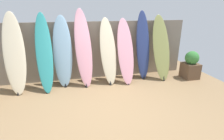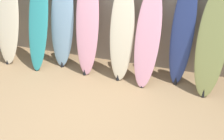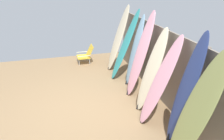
# 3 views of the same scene
# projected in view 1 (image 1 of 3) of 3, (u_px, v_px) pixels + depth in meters

# --- Properties ---
(ground) EXTENTS (7.68, 7.68, 0.00)m
(ground) POSITION_uv_depth(u_px,v_px,m) (108.00, 109.00, 4.00)
(ground) COLOR #8E704C
(fence_back) EXTENTS (6.08, 0.11, 1.80)m
(fence_back) POSITION_uv_depth(u_px,v_px,m) (94.00, 51.00, 5.53)
(fence_back) COLOR gray
(fence_back) RESTS_ON ground
(surfboard_cream_0) EXTENTS (0.60, 0.81, 2.12)m
(surfboard_cream_0) POSITION_uv_depth(u_px,v_px,m) (14.00, 54.00, 4.55)
(surfboard_cream_0) COLOR beige
(surfboard_cream_0) RESTS_ON ground
(surfboard_teal_1) EXTENTS (0.48, 0.91, 2.09)m
(surfboard_teal_1) POSITION_uv_depth(u_px,v_px,m) (44.00, 53.00, 4.72)
(surfboard_teal_1) COLOR teal
(surfboard_teal_1) RESTS_ON ground
(surfboard_skyblue_2) EXTENTS (0.57, 0.56, 2.01)m
(surfboard_skyblue_2) POSITION_uv_depth(u_px,v_px,m) (63.00, 52.00, 4.95)
(surfboard_skyblue_2) COLOR #8CB7D6
(surfboard_skyblue_2) RESTS_ON ground
(surfboard_pink_3) EXTENTS (0.55, 0.76, 2.19)m
(surfboard_pink_3) POSITION_uv_depth(u_px,v_px,m) (83.00, 48.00, 4.98)
(surfboard_pink_3) COLOR pink
(surfboard_pink_3) RESTS_ON ground
(surfboard_cream_4) EXTENTS (0.55, 0.72, 1.94)m
(surfboard_cream_4) POSITION_uv_depth(u_px,v_px,m) (108.00, 52.00, 5.17)
(surfboard_cream_4) COLOR beige
(surfboard_cream_4) RESTS_ON ground
(surfboard_pink_5) EXTENTS (0.49, 0.82, 1.91)m
(surfboard_pink_5) POSITION_uv_depth(u_px,v_px,m) (126.00, 52.00, 5.25)
(surfboard_pink_5) COLOR pink
(surfboard_pink_5) RESTS_ON ground
(surfboard_navy_6) EXTENTS (0.44, 0.56, 2.12)m
(surfboard_navy_6) POSITION_uv_depth(u_px,v_px,m) (143.00, 46.00, 5.51)
(surfboard_navy_6) COLOR navy
(surfboard_navy_6) RESTS_ON ground
(surfboard_olive_7) EXTENTS (0.56, 0.79, 2.00)m
(surfboard_olive_7) POSITION_uv_depth(u_px,v_px,m) (161.00, 48.00, 5.51)
(surfboard_olive_7) COLOR olive
(surfboard_olive_7) RESTS_ON ground
(planter_box) EXTENTS (0.47, 0.48, 0.89)m
(planter_box) POSITION_uv_depth(u_px,v_px,m) (191.00, 65.00, 5.64)
(planter_box) COLOR brown
(planter_box) RESTS_ON ground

